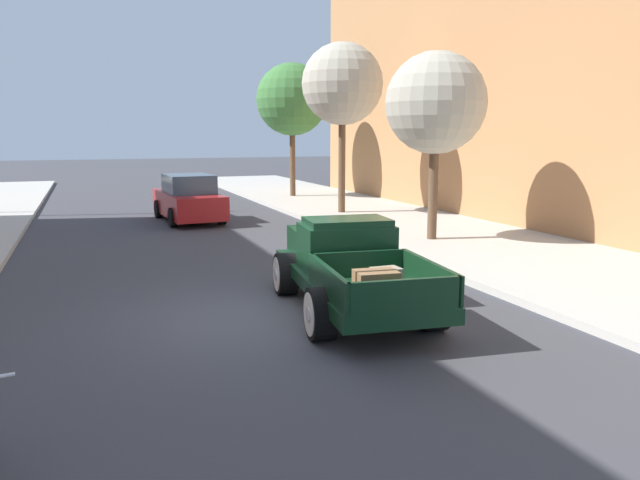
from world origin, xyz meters
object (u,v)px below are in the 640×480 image
street_tree_nearest (436,104)px  street_tree_second (342,85)px  hotrod_truck_dark_green (347,265)px  street_tree_third (292,100)px  car_background_red (189,199)px

street_tree_nearest → street_tree_second: bearing=90.3°
hotrod_truck_dark_green → street_tree_nearest: size_ratio=1.00×
hotrod_truck_dark_green → street_tree_third: bearing=74.5°
car_background_red → street_tree_second: 6.92m
car_background_red → street_tree_nearest: bearing=-51.4°
street_tree_third → street_tree_nearest: bearing=-90.9°
car_background_red → street_tree_second: street_tree_second is taller
car_background_red → street_tree_third: street_tree_third is taller
street_tree_third → hotrod_truck_dark_green: bearing=-105.5°
street_tree_nearest → street_tree_second: size_ratio=0.82×
street_tree_second → car_background_red: bearing=172.9°
car_background_red → street_tree_second: bearing=-7.1°
car_background_red → street_tree_third: (5.81, 5.80, 3.85)m
hotrod_truck_dark_green → car_background_red: bearing=94.4°
hotrod_truck_dark_green → car_background_red: size_ratio=1.15×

